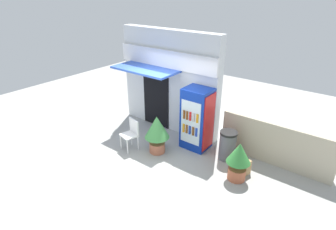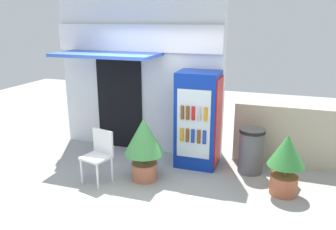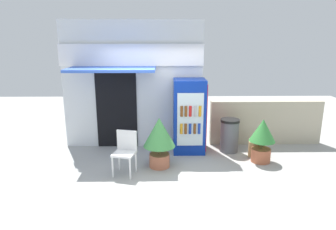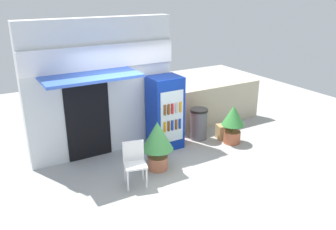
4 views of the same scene
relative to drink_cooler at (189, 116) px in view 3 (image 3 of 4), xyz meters
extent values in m
plane|color=#A3A39E|center=(-0.79, -1.13, -0.88)|extent=(16.00, 16.00, 0.00)
cube|color=silver|center=(-1.36, 0.54, 0.67)|extent=(3.41, 0.31, 3.10)
cube|color=white|center=(-1.36, 0.35, 1.41)|extent=(3.41, 0.08, 0.51)
cube|color=blue|center=(-1.77, -0.09, 1.12)|extent=(1.96, 0.95, 0.06)
cube|color=black|center=(-1.77, 0.37, 0.10)|extent=(0.99, 0.03, 1.95)
cube|color=#0C2D9E|center=(-0.01, 0.01, 0.00)|extent=(0.74, 0.62, 1.76)
cube|color=silver|center=(-0.01, -0.31, 0.00)|extent=(0.59, 0.02, 1.23)
cube|color=red|center=(0.37, 0.01, 0.00)|extent=(0.02, 0.56, 1.58)
cylinder|color=orange|center=(-0.21, -0.33, -0.21)|extent=(0.06, 0.06, 0.24)
cylinder|color=brown|center=(-0.11, -0.33, -0.21)|extent=(0.06, 0.06, 0.24)
cylinder|color=#1938A5|center=(-0.01, -0.33, -0.21)|extent=(0.06, 0.06, 0.24)
cylinder|color=brown|center=(0.10, -0.33, -0.21)|extent=(0.06, 0.06, 0.24)
cylinder|color=#1938A5|center=(0.20, -0.33, -0.21)|extent=(0.06, 0.06, 0.24)
cylinder|color=brown|center=(-0.21, -0.33, 0.21)|extent=(0.06, 0.06, 0.24)
cylinder|color=brown|center=(-0.11, -0.33, 0.21)|extent=(0.06, 0.06, 0.24)
cylinder|color=red|center=(-0.01, -0.33, 0.21)|extent=(0.06, 0.06, 0.24)
cylinder|color=#B2B2B7|center=(0.10, -0.33, 0.21)|extent=(0.06, 0.06, 0.24)
cylinder|color=orange|center=(0.21, -0.33, 0.21)|extent=(0.06, 0.06, 0.24)
cylinder|color=white|center=(-1.62, -1.38, -0.66)|extent=(0.04, 0.04, 0.43)
cylinder|color=white|center=(-1.27, -1.47, -0.66)|extent=(0.04, 0.04, 0.43)
cylinder|color=white|center=(-1.54, -1.05, -0.66)|extent=(0.04, 0.04, 0.43)
cylinder|color=white|center=(-1.18, -1.14, -0.66)|extent=(0.04, 0.04, 0.43)
cube|color=white|center=(-1.40, -1.26, -0.43)|extent=(0.50, 0.49, 0.04)
cube|color=white|center=(-1.36, -1.09, -0.20)|extent=(0.42, 0.14, 0.41)
cylinder|color=#BC6B4C|center=(-0.70, -0.88, -0.73)|extent=(0.43, 0.43, 0.29)
cylinder|color=brown|center=(-0.70, -0.88, -0.50)|extent=(0.05, 0.05, 0.18)
cone|color=#47994C|center=(-0.70, -0.88, -0.11)|extent=(0.68, 0.68, 0.62)
cylinder|color=#AD5B3D|center=(1.55, -0.65, -0.73)|extent=(0.42, 0.42, 0.31)
cylinder|color=brown|center=(1.55, -0.65, -0.49)|extent=(0.05, 0.05, 0.18)
cone|color=#388C3D|center=(1.55, -0.65, -0.15)|extent=(0.56, 0.56, 0.50)
cylinder|color=#595960|center=(0.97, -0.01, -0.51)|extent=(0.43, 0.43, 0.74)
cylinder|color=black|center=(0.97, -0.01, -0.11)|extent=(0.46, 0.46, 0.06)
cube|color=#B7AD93|center=(2.01, 0.54, -0.32)|extent=(2.84, 0.21, 1.13)
cube|color=tan|center=(1.54, -0.33, -0.70)|extent=(0.41, 0.36, 0.37)
camera|label=1|loc=(3.42, -5.79, 3.29)|focal=28.96mm
camera|label=2|loc=(1.41, -5.80, 1.79)|focal=36.50mm
camera|label=3|loc=(-0.62, -6.89, 1.85)|focal=32.29mm
camera|label=4|loc=(-3.87, -6.73, 2.81)|focal=37.09mm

